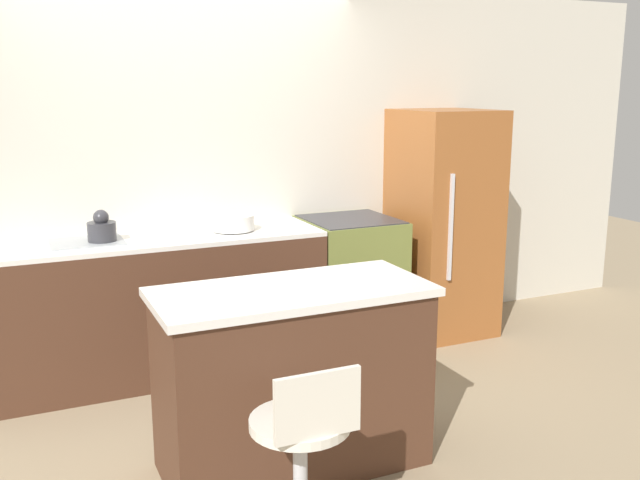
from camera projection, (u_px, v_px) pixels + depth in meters
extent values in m
plane|color=#998466|center=(219.00, 384.00, 4.62)|extent=(14.00, 14.00, 0.00)
cube|color=beige|center=(185.00, 172.00, 4.97)|extent=(8.00, 0.06, 2.60)
cube|color=#4C2D1E|center=(153.00, 309.00, 4.70)|extent=(2.23, 0.65, 0.91)
cube|color=white|center=(150.00, 239.00, 4.60)|extent=(2.23, 0.65, 0.03)
cube|color=#9EA3A8|center=(87.00, 242.00, 4.44)|extent=(0.44, 0.36, 0.01)
cube|color=#4C2D1E|center=(293.00, 382.00, 3.55)|extent=(1.30, 0.59, 0.90)
cube|color=white|center=(292.00, 292.00, 3.45)|extent=(1.35, 0.63, 0.04)
cube|color=olive|center=(350.00, 282.00, 5.28)|extent=(0.66, 0.65, 0.94)
cube|color=black|center=(371.00, 313.00, 5.02)|extent=(0.46, 0.01, 0.33)
cube|color=#333338|center=(350.00, 219.00, 5.18)|extent=(0.62, 0.62, 0.01)
cube|color=#995628|center=(443.00, 223.00, 5.49)|extent=(0.66, 0.71, 1.72)
cube|color=silver|center=(451.00, 228.00, 5.08)|extent=(0.02, 0.02, 0.77)
cylinder|color=silver|center=(300.00, 423.00, 2.88)|extent=(0.41, 0.41, 0.04)
cube|color=silver|center=(318.00, 405.00, 2.69)|extent=(0.35, 0.02, 0.26)
cylinder|color=#333338|center=(102.00, 232.00, 4.43)|extent=(0.18, 0.18, 0.12)
sphere|color=#333338|center=(101.00, 217.00, 4.41)|extent=(0.10, 0.10, 0.10)
cylinder|color=white|center=(233.00, 222.00, 4.77)|extent=(0.28, 0.28, 0.10)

